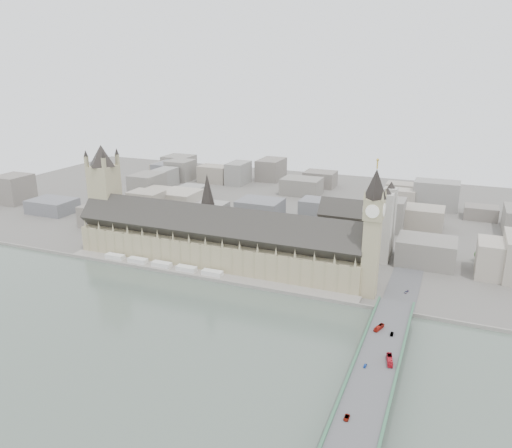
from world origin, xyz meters
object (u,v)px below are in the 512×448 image
at_px(car_grey, 347,418).
at_px(victoria_tower, 105,191).
at_px(elizabeth_tower, 373,224).
at_px(car_silver, 392,334).
at_px(red_bus_north, 379,328).
at_px(car_blue, 365,366).
at_px(westminster_bridge, 379,360).
at_px(red_bus_south, 390,360).
at_px(car_approach, 407,292).
at_px(palace_of_westminster, 215,241).
at_px(westminster_abbey, 357,229).

bearing_deg(car_grey, victoria_tower, 147.78).
bearing_deg(elizabeth_tower, car_silver, -69.30).
xyz_separation_m(red_bus_north, car_grey, (-0.36, -91.39, -0.68)).
height_order(red_bus_north, car_blue, red_bus_north).
relative_size(westminster_bridge, red_bus_north, 32.34).
bearing_deg(car_blue, westminster_bridge, 75.20).
bearing_deg(red_bus_south, elizabeth_tower, 94.64).
xyz_separation_m(westminster_bridge, car_approach, (5.04, 89.05, 5.86)).
xyz_separation_m(victoria_tower, westminster_bridge, (284.00, -113.50, -50.08)).
bearing_deg(westminster_bridge, red_bus_south, -53.88).
distance_m(palace_of_westminster, car_grey, 233.15).
bearing_deg(red_bus_south, victoria_tower, 145.45).
height_order(palace_of_westminster, red_bus_north, palace_of_westminster).
height_order(elizabeth_tower, car_grey, elizabeth_tower).
distance_m(westminster_bridge, car_approach, 89.38).
xyz_separation_m(palace_of_westminster, westminster_abbey, (110.92, 75.30, 2.38)).
bearing_deg(victoria_tower, westminster_abbey, 16.50).
relative_size(palace_of_westminster, westminster_bridge, 0.82).
relative_size(palace_of_westminster, red_bus_north, 26.37).
bearing_deg(red_bus_south, car_approach, 79.24).
distance_m(elizabeth_tower, westminster_bridge, 111.81).
height_order(elizabeth_tower, victoria_tower, elizabeth_tower).
distance_m(victoria_tower, red_bus_south, 318.36).
relative_size(red_bus_north, car_silver, 2.13).
distance_m(westminster_bridge, red_bus_north, 27.55).
xyz_separation_m(elizabeth_tower, car_silver, (27.57, -72.98, -47.06)).
bearing_deg(westminster_bridge, palace_of_westminster, 146.51).
relative_size(westminster_abbey, red_bus_south, 5.55).
bearing_deg(red_bus_south, westminster_abbey, 95.08).
height_order(victoria_tower, westminster_bridge, victoria_tower).
xyz_separation_m(palace_of_westminster, westminster_bridge, (162.00, -107.20, -17.58)).
bearing_deg(victoria_tower, car_blue, -25.34).
bearing_deg(red_bus_north, westminster_bridge, -59.75).
relative_size(car_silver, car_approach, 0.93).
height_order(car_blue, car_silver, car_silver).
distance_m(elizabeth_tower, car_silver, 91.11).
height_order(victoria_tower, car_blue, victoria_tower).
height_order(red_bus_north, car_approach, red_bus_north).
relative_size(red_bus_north, car_approach, 1.98).
distance_m(victoria_tower, car_grey, 333.91).
relative_size(red_bus_south, car_silver, 2.60).
bearing_deg(palace_of_westminster, car_approach, -6.20).
bearing_deg(victoria_tower, elizabeth_tower, -3.96).
relative_size(elizabeth_tower, westminster_bridge, 0.33).
bearing_deg(car_silver, car_blue, -103.52).
xyz_separation_m(palace_of_westminster, car_silver, (165.57, -84.68, -11.68)).
bearing_deg(elizabeth_tower, car_approach, -12.53).
bearing_deg(car_blue, elizabeth_tower, 100.86).
bearing_deg(westminster_abbey, red_bus_south, -73.24).
relative_size(westminster_abbey, car_grey, 13.16).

